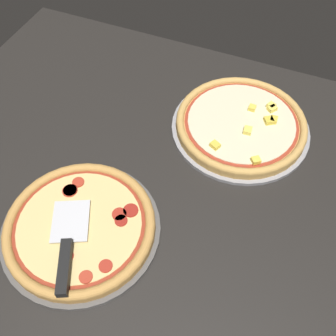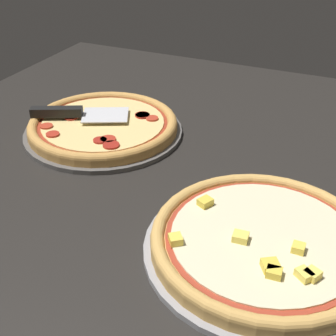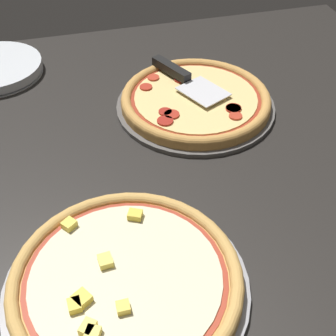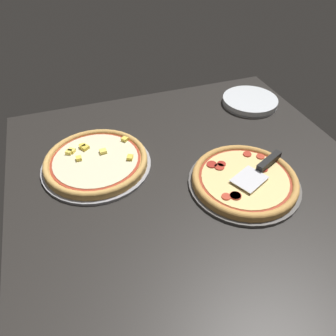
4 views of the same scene
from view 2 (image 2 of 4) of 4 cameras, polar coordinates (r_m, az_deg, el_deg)
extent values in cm
cube|color=black|center=(97.03, -2.02, 0.60)|extent=(122.17, 114.55, 3.60)
cylinder|color=#565451|center=(105.42, -7.84, 4.42)|extent=(34.96, 34.96, 1.00)
cylinder|color=#C68E47|center=(104.85, -7.89, 5.04)|extent=(32.86, 32.86, 1.53)
torus|color=#C68E47|center=(104.52, -7.92, 5.41)|extent=(32.86, 32.86, 2.21)
cylinder|color=maroon|center=(104.48, -7.93, 5.45)|extent=(28.56, 28.56, 0.15)
cylinder|color=#E5C67A|center=(104.43, -7.93, 5.51)|extent=(26.95, 26.95, 0.40)
cylinder|color=maroon|center=(94.17, -6.95, 2.79)|extent=(3.36, 3.36, 0.40)
cylinder|color=#AD2D1E|center=(100.55, -13.88, 4.02)|extent=(2.80, 2.80, 0.40)
cylinder|color=maroon|center=(106.01, -3.11, 6.43)|extent=(3.26, 3.26, 0.40)
cylinder|color=maroon|center=(96.25, -8.29, 3.36)|extent=(2.81, 2.81, 0.40)
cylinder|color=#B73823|center=(106.14, -3.16, 6.46)|extent=(3.34, 3.34, 0.40)
cylinder|color=maroon|center=(107.04, -11.74, 6.05)|extent=(2.83, 2.83, 0.40)
cylinder|color=#AD2D1E|center=(96.44, -7.32, 3.50)|extent=(3.21, 3.21, 0.40)
cylinder|color=#B73823|center=(104.50, -1.95, 6.07)|extent=(2.75, 2.75, 0.40)
cylinder|color=#B73823|center=(104.33, -14.60, 4.97)|extent=(2.73, 2.73, 0.40)
cylinder|color=#939399|center=(73.33, 11.44, -9.72)|extent=(36.25, 36.25, 1.00)
cylinder|color=tan|center=(72.43, 11.56, -8.90)|extent=(34.08, 34.08, 1.78)
torus|color=tan|center=(71.87, 11.64, -8.36)|extent=(34.08, 34.08, 2.04)
cylinder|color=#A33823|center=(71.82, 11.64, -8.31)|extent=(29.62, 29.62, 0.15)
cylinder|color=beige|center=(71.74, 11.65, -8.23)|extent=(27.94, 27.94, 0.40)
cube|color=#F9E05B|center=(69.89, 8.83, -8.31)|extent=(2.18, 2.43, 1.16)
cube|color=yellow|center=(65.21, 12.81, -12.33)|extent=(1.91, 2.18, 1.16)
cube|color=yellow|center=(76.20, 4.56, -4.16)|extent=(2.81, 2.63, 1.16)
cube|color=yellow|center=(66.09, 12.37, -11.55)|extent=(3.09, 3.12, 1.16)
cube|color=#F9E05B|center=(66.29, 17.20, -12.26)|extent=(2.54, 2.56, 1.16)
cube|color=#F4D64C|center=(68.69, 0.93, -8.68)|extent=(2.71, 2.69, 1.16)
cube|color=#F4D64C|center=(69.77, 15.61, -9.37)|extent=(1.81, 1.79, 1.16)
cube|color=#F9E05B|center=(65.94, 16.27, -12.35)|extent=(2.72, 2.81, 1.16)
cube|color=silver|center=(105.50, -7.64, 6.43)|extent=(11.36, 12.41, 0.24)
cube|color=black|center=(106.86, -13.42, 6.68)|extent=(6.89, 11.22, 2.00)
camera|label=1|loc=(0.98, -48.77, 41.53)|focal=42.00mm
camera|label=3|loc=(0.60, 65.04, 26.87)|focal=50.00mm
camera|label=4|loc=(1.43, 28.67, 38.21)|focal=35.00mm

